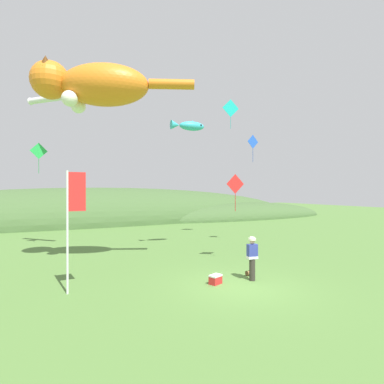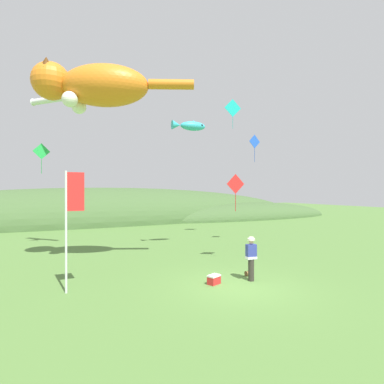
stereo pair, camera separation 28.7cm
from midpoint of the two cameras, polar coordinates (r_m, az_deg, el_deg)
ground_plane at (r=12.06m, az=8.53°, el=-17.39°), size 120.00×120.00×0.00m
distant_hill_ridge at (r=37.30m, az=-13.44°, el=-5.38°), size 60.12×14.45×8.03m
festival_attendant at (r=12.66m, az=10.75°, el=-12.07°), size 0.45×0.32×1.77m
kite_spool at (r=13.47m, az=10.03°, el=-14.99°), size 0.16×0.23×0.23m
picnic_cooler at (r=12.22m, az=3.80°, el=-16.27°), size 0.57×0.48×0.36m
festival_banner_pole at (r=11.54m, az=-22.56°, el=-3.69°), size 0.66×0.08×4.37m
kite_giant_cat at (r=15.53m, az=-18.81°, el=18.70°), size 7.04×3.88×2.29m
kite_fish_windsock at (r=18.66m, az=-1.19°, el=12.51°), size 2.17×0.87×0.65m
kite_tube_streamer at (r=20.17m, az=-25.96°, el=15.69°), size 2.30×2.54×0.44m
kite_diamond_green at (r=21.30m, az=-27.51°, el=6.90°), size 1.01×0.16×1.92m
kite_diamond_red at (r=15.50m, az=7.72°, el=1.45°), size 1.01×0.12×1.92m
kite_diamond_blue at (r=20.75m, az=11.13°, el=9.30°), size 0.93×0.08×1.83m
kite_diamond_teal at (r=23.99m, az=7.01°, el=15.53°), size 1.34×0.28×2.26m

